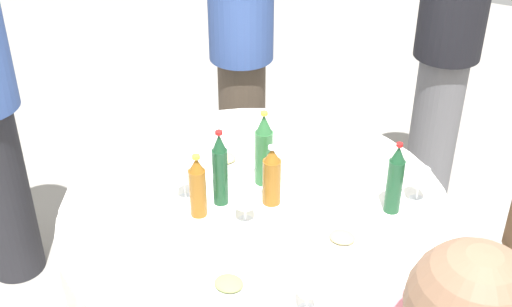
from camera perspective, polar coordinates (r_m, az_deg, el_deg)
The scene contains 17 objects.
dining_table at distance 2.71m, azimuth 0.00°, elevation -6.41°, with size 1.55×1.55×0.74m.
bottle_amber_left at distance 2.54m, azimuth 1.35°, elevation -1.99°, with size 0.07×0.07×0.25m.
bottle_dark_green_near at distance 2.53m, azimuth 11.78°, elevation -2.23°, with size 0.06×0.06×0.30m.
bottle_green_outer at distance 2.64m, azimuth 0.68°, elevation 0.28°, with size 0.07×0.07×0.32m.
bottle_amber_east at distance 2.48m, azimuth -5.01°, elevation -2.91°, with size 0.06×0.06×0.26m.
bottle_dark_green_far at distance 2.52m, azimuth -3.09°, elevation -1.41°, with size 0.06×0.06×0.32m.
wine_glass_east at distance 2.63m, azimuth 13.80°, elevation -2.07°, with size 0.08×0.08×0.14m.
wine_glass_far at distance 2.10m, azimuth 4.44°, elevation -11.22°, with size 0.06×0.06×0.15m.
wine_glass_front at distance 2.45m, azimuth -0.94°, elevation -3.94°, with size 0.07×0.07×0.14m.
wine_glass_north at distance 2.57m, azimuth -6.15°, elevation -1.81°, with size 0.07×0.07×0.16m.
plate_south at distance 2.56m, azimuth -10.87°, elevation -5.26°, with size 0.23×0.23×0.02m.
plate_inner at distance 2.22m, azimuth -2.33°, elevation -11.29°, with size 0.22×0.22×0.04m.
plate_right at distance 2.83m, azimuth -2.73°, elevation -0.61°, with size 0.22×0.22×0.04m.
plate_west at distance 2.42m, azimuth 7.35°, elevation -7.36°, with size 0.21×0.21×0.04m.
fork_near at distance 3.10m, azimuth 2.86°, elevation 2.33°, with size 0.18×0.02×0.01m, color silver.
person_left at distance 3.63m, azimuth 15.90°, elevation 7.83°, with size 0.34×0.34×1.64m.
person_east at distance 3.57m, azimuth -1.26°, elevation 8.71°, with size 0.34×0.34×1.65m.
Camera 1 is at (1.01, -1.87, 2.28)m, focal length 46.84 mm.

